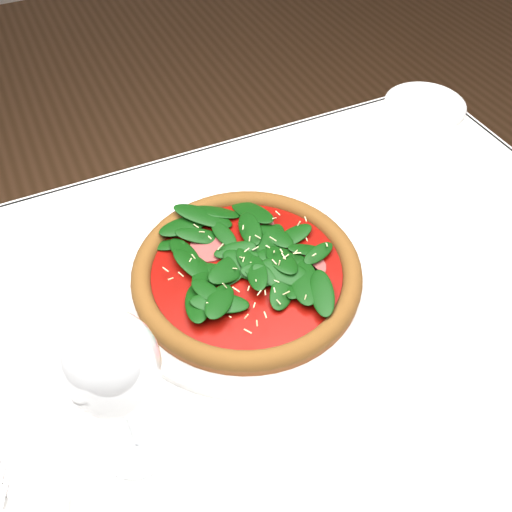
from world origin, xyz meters
name	(u,v)px	position (x,y,z in m)	size (l,w,h in m)	color
dining_table	(235,393)	(0.00, 0.00, 0.65)	(1.21, 0.81, 0.75)	white
plate	(247,279)	(0.06, 0.10, 0.76)	(0.36, 0.36, 0.02)	white
pizza	(247,269)	(0.06, 0.10, 0.78)	(0.36, 0.36, 0.04)	#A15527
wine_glass	(111,368)	(-0.14, -0.06, 0.91)	(0.09, 0.09, 0.22)	silver
saucer_far	(425,105)	(0.54, 0.34, 0.76)	(0.15, 0.15, 0.01)	white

